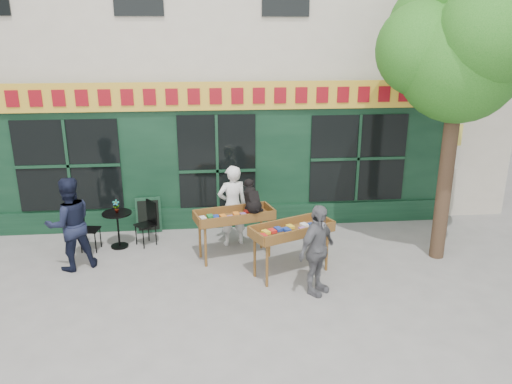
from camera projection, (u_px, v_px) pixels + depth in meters
ground at (222, 273)px, 9.32m from camera, size 80.00×80.00×0.00m
building at (211, 6)px, 13.46m from camera, size 14.00×7.26×10.00m
street_tree at (462, 43)px, 8.82m from camera, size 3.05×2.90×5.60m
book_cart_center at (234, 218)px, 9.74m from camera, size 1.61×0.98×0.99m
dog at (252, 196)px, 9.59m from camera, size 0.48×0.67×0.60m
woman at (232, 206)px, 10.35m from camera, size 0.71×0.55×1.72m
book_cart_right at (292, 232)px, 9.06m from camera, size 1.62×1.17×0.99m
man_right at (317, 250)px, 8.38m from camera, size 0.94×0.92×1.59m
bistro_table at (118, 223)px, 10.29m from camera, size 0.60×0.60×0.76m
bistro_chair_left at (85, 225)px, 10.14m from camera, size 0.41×0.41×0.95m
bistro_chair_right at (149, 219)px, 10.44m from camera, size 0.51×0.51×0.95m
potted_plant at (116, 206)px, 10.18m from camera, size 0.15×0.11×0.27m
man_left at (70, 224)px, 9.26m from camera, size 1.08×1.00×1.79m
chalkboard at (149, 215)px, 11.12m from camera, size 0.58×0.25×0.79m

